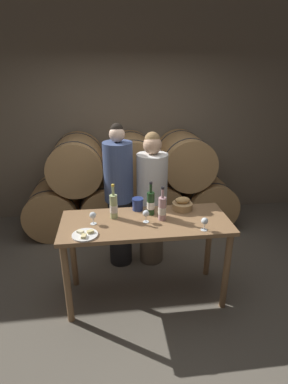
{
  "coord_description": "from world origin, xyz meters",
  "views": [
    {
      "loc": [
        -0.33,
        -2.56,
        2.27
      ],
      "look_at": [
        0.0,
        0.13,
        1.15
      ],
      "focal_mm": 28.0,
      "sensor_mm": 36.0,
      "label": 1
    }
  ],
  "objects_px": {
    "person_right": "(152,200)",
    "wine_glass_center": "(205,222)",
    "person_left": "(119,197)",
    "wine_glass_far_left": "(93,216)",
    "wine_bottle_rose": "(162,208)",
    "wine_glass_left": "(146,214)",
    "bread_basket": "(182,205)",
    "wine_bottle_white": "(114,206)",
    "tasting_table": "(146,233)",
    "blue_crock": "(138,204)",
    "cheese_plate": "(85,235)",
    "wine_bottle_red": "(151,203)"
  },
  "relations": [
    {
      "from": "person_right",
      "to": "wine_glass_center",
      "type": "xyz_separation_m",
      "value": [
        0.35,
        -0.89,
        0.16
      ]
    },
    {
      "from": "person_right",
      "to": "wine_glass_center",
      "type": "relative_size",
      "value": 13.11
    },
    {
      "from": "person_left",
      "to": "wine_glass_far_left",
      "type": "height_order",
      "value": "person_left"
    },
    {
      "from": "person_right",
      "to": "wine_glass_far_left",
      "type": "bearing_deg",
      "value": -135.32
    },
    {
      "from": "wine_bottle_rose",
      "to": "wine_glass_left",
      "type": "xyz_separation_m",
      "value": [
        -0.16,
        -0.03,
        -0.03
      ]
    },
    {
      "from": "bread_basket",
      "to": "person_left",
      "type": "bearing_deg",
      "value": 145.96
    },
    {
      "from": "wine_bottle_white",
      "to": "wine_glass_far_left",
      "type": "height_order",
      "value": "wine_bottle_white"
    },
    {
      "from": "person_right",
      "to": "wine_bottle_white",
      "type": "distance_m",
      "value": 0.74
    },
    {
      "from": "tasting_table",
      "to": "wine_bottle_rose",
      "type": "xyz_separation_m",
      "value": [
        0.16,
        0.01,
        0.25
      ]
    },
    {
      "from": "wine_glass_center",
      "to": "wine_bottle_white",
      "type": "bearing_deg",
      "value": 156.85
    },
    {
      "from": "blue_crock",
      "to": "person_right",
      "type": "bearing_deg",
      "value": 62.13
    },
    {
      "from": "wine_bottle_rose",
      "to": "cheese_plate",
      "type": "distance_m",
      "value": 0.77
    },
    {
      "from": "tasting_table",
      "to": "wine_glass_left",
      "type": "relative_size",
      "value": 13.17
    },
    {
      "from": "tasting_table",
      "to": "bread_basket",
      "type": "relative_size",
      "value": 7.85
    },
    {
      "from": "person_left",
      "to": "wine_glass_far_left",
      "type": "bearing_deg",
      "value": -112.74
    },
    {
      "from": "bread_basket",
      "to": "cheese_plate",
      "type": "xyz_separation_m",
      "value": [
        -0.98,
        -0.42,
        -0.04
      ]
    },
    {
      "from": "blue_crock",
      "to": "cheese_plate",
      "type": "height_order",
      "value": "blue_crock"
    },
    {
      "from": "wine_bottle_white",
      "to": "wine_glass_center",
      "type": "height_order",
      "value": "wine_bottle_white"
    },
    {
      "from": "person_left",
      "to": "person_right",
      "type": "relative_size",
      "value": 1.06
    },
    {
      "from": "blue_crock",
      "to": "cheese_plate",
      "type": "distance_m",
      "value": 0.7
    },
    {
      "from": "person_left",
      "to": "wine_glass_center",
      "type": "distance_m",
      "value": 1.16
    },
    {
      "from": "wine_bottle_red",
      "to": "wine_bottle_rose",
      "type": "distance_m",
      "value": 0.16
    },
    {
      "from": "bread_basket",
      "to": "wine_glass_left",
      "type": "height_order",
      "value": "bread_basket"
    },
    {
      "from": "person_left",
      "to": "wine_glass_far_left",
      "type": "relative_size",
      "value": 13.92
    },
    {
      "from": "wine_bottle_white",
      "to": "blue_crock",
      "type": "relative_size",
      "value": 2.75
    },
    {
      "from": "blue_crock",
      "to": "wine_glass_far_left",
      "type": "distance_m",
      "value": 0.52
    },
    {
      "from": "person_right",
      "to": "cheese_plate",
      "type": "distance_m",
      "value": 1.13
    },
    {
      "from": "wine_bottle_white",
      "to": "wine_bottle_rose",
      "type": "bearing_deg",
      "value": -11.25
    },
    {
      "from": "blue_crock",
      "to": "wine_bottle_white",
      "type": "bearing_deg",
      "value": -148.91
    },
    {
      "from": "tasting_table",
      "to": "blue_crock",
      "type": "xyz_separation_m",
      "value": [
        -0.05,
        0.26,
        0.2
      ]
    },
    {
      "from": "tasting_table",
      "to": "wine_bottle_white",
      "type": "xyz_separation_m",
      "value": [
        -0.3,
        0.1,
        0.25
      ]
    },
    {
      "from": "person_right",
      "to": "tasting_table",
      "type": "bearing_deg",
      "value": -103.59
    },
    {
      "from": "wine_bottle_red",
      "to": "cheese_plate",
      "type": "height_order",
      "value": "wine_bottle_red"
    },
    {
      "from": "person_right",
      "to": "wine_glass_left",
      "type": "bearing_deg",
      "value": -102.96
    },
    {
      "from": "wine_glass_center",
      "to": "cheese_plate",
      "type": "bearing_deg",
      "value": 178.31
    },
    {
      "from": "person_left",
      "to": "blue_crock",
      "type": "distance_m",
      "value": 0.44
    },
    {
      "from": "person_left",
      "to": "cheese_plate",
      "type": "relative_size",
      "value": 7.52
    },
    {
      "from": "wine_bottle_red",
      "to": "wine_bottle_rose",
      "type": "xyz_separation_m",
      "value": [
        0.09,
        -0.13,
        -0.0
      ]
    },
    {
      "from": "wine_bottle_red",
      "to": "wine_glass_center",
      "type": "xyz_separation_m",
      "value": [
        0.44,
        -0.38,
        -0.03
      ]
    },
    {
      "from": "wine_glass_left",
      "to": "wine_bottle_rose",
      "type": "bearing_deg",
      "value": 11.93
    },
    {
      "from": "wine_glass_far_left",
      "to": "blue_crock",
      "type": "bearing_deg",
      "value": 29.87
    },
    {
      "from": "blue_crock",
      "to": "bread_basket",
      "type": "xyz_separation_m",
      "value": [
        0.47,
        -0.04,
        -0.02
      ]
    },
    {
      "from": "cheese_plate",
      "to": "wine_glass_left",
      "type": "relative_size",
      "value": 1.85
    },
    {
      "from": "person_left",
      "to": "person_right",
      "type": "distance_m",
      "value": 0.39
    },
    {
      "from": "person_left",
      "to": "wine_glass_center",
      "type": "xyz_separation_m",
      "value": [
        0.74,
        -0.89,
        0.1
      ]
    },
    {
      "from": "wine_bottle_white",
      "to": "blue_crock",
      "type": "distance_m",
      "value": 0.3
    },
    {
      "from": "person_right",
      "to": "wine_glass_far_left",
      "type": "relative_size",
      "value": 13.11
    },
    {
      "from": "wine_bottle_red",
      "to": "wine_bottle_white",
      "type": "bearing_deg",
      "value": -174.32
    },
    {
      "from": "wine_bottle_red",
      "to": "wine_glass_left",
      "type": "relative_size",
      "value": 2.8
    },
    {
      "from": "person_right",
      "to": "cheese_plate",
      "type": "height_order",
      "value": "person_right"
    }
  ]
}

